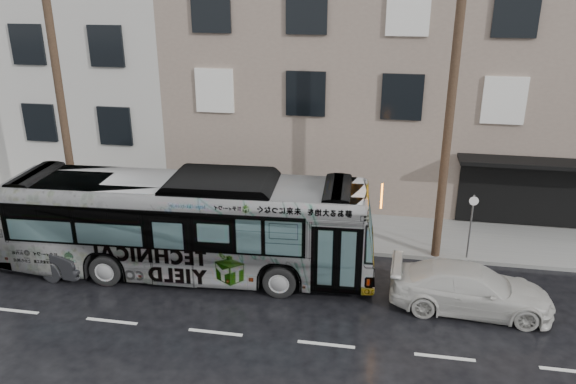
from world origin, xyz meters
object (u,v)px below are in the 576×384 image
(sign_post, at_px, (470,227))
(dark_sedan, at_px, (30,245))
(utility_pole_front, at_px, (448,134))
(utility_pole_rear, at_px, (63,117))
(bus, at_px, (187,224))
(white_sedan, at_px, (471,289))

(sign_post, relative_size, dark_sedan, 0.48)
(utility_pole_front, relative_size, dark_sedan, 1.82)
(utility_pole_rear, xyz_separation_m, dark_sedan, (-0.03, -3.10, -3.83))
(utility_pole_front, height_order, dark_sedan, utility_pole_front)
(sign_post, bearing_deg, utility_pole_front, 180.00)
(utility_pole_rear, relative_size, sign_post, 3.75)
(utility_pole_front, xyz_separation_m, sign_post, (1.10, 0.00, -3.30))
(sign_post, distance_m, dark_sedan, 15.45)
(bus, relative_size, dark_sedan, 2.55)
(utility_pole_rear, bearing_deg, dark_sedan, -90.47)
(dark_sedan, bearing_deg, utility_pole_front, -71.98)
(utility_pole_rear, distance_m, white_sedan, 15.65)
(utility_pole_rear, relative_size, white_sedan, 1.86)
(utility_pole_rear, height_order, bus, utility_pole_rear)
(utility_pole_front, distance_m, bus, 9.25)
(utility_pole_rear, bearing_deg, white_sedan, -12.22)
(dark_sedan, bearing_deg, bus, -77.38)
(white_sedan, distance_m, dark_sedan, 14.83)
(bus, bearing_deg, utility_pole_front, -76.89)
(bus, relative_size, white_sedan, 2.62)
(utility_pole_rear, height_order, sign_post, utility_pole_rear)
(sign_post, height_order, white_sedan, sign_post)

